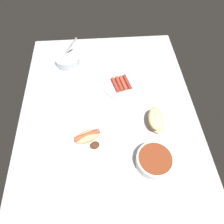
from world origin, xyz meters
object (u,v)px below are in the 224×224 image
plate_sausages (121,85)px  plate_hotdog_assembled (88,138)px  bowl_coleslaw (67,59)px  bowl_chili (154,160)px  bread_stack (156,120)px

plate_sausages → plate_hotdog_assembled: bearing=149.8°
bowl_coleslaw → bowl_chili: bearing=-148.6°
plate_sausages → bowl_chili: size_ratio=1.28×
plate_sausages → bowl_chili: (-45.50, -9.81, 2.04)cm
plate_hotdog_assembled → bread_stack: size_ratio=1.76×
plate_hotdog_assembled → bowl_chili: size_ratio=1.50×
bread_stack → bowl_chili: 20.27cm
bowl_coleslaw → bowl_chili: 77.37cm
plate_hotdog_assembled → bowl_coleslaw: size_ratio=1.64×
plate_sausages → bread_stack: 29.49cm
plate_sausages → bread_stack: (-25.72, -14.18, 2.63)cm
plate_hotdog_assembled → plate_sausages: bearing=-30.2°
plate_hotdog_assembled → bowl_chili: 31.51cm
plate_hotdog_assembled → bowl_chili: same height
plate_sausages → plate_hotdog_assembled: 37.28cm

